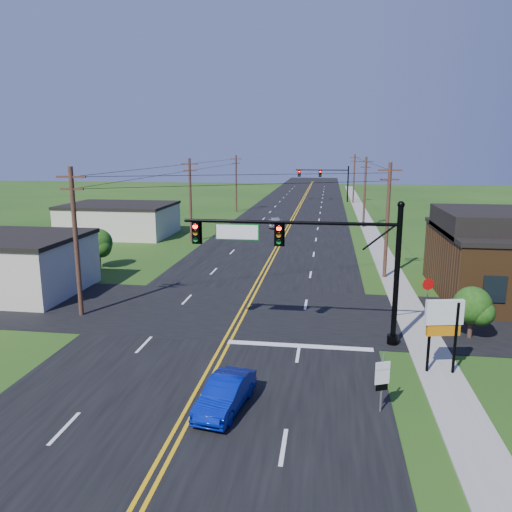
% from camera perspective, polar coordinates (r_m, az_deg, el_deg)
% --- Properties ---
extents(ground, '(260.00, 260.00, 0.00)m').
position_cam_1_polar(ground, '(20.60, -7.97, -16.98)').
color(ground, '#1C4012').
rests_on(ground, ground).
extents(road_main, '(16.00, 220.00, 0.04)m').
position_cam_1_polar(road_main, '(68.17, 3.78, 3.73)').
color(road_main, black).
rests_on(road_main, ground).
extents(road_cross, '(70.00, 10.00, 0.04)m').
position_cam_1_polar(road_cross, '(31.33, -1.84, -6.40)').
color(road_cross, black).
rests_on(road_cross, ground).
extents(sidewalk, '(2.00, 160.00, 0.08)m').
position_cam_1_polar(sidewalk, '(58.32, 13.32, 2.02)').
color(sidewalk, gray).
rests_on(sidewalk, ground).
extents(signal_mast_main, '(11.30, 0.60, 7.48)m').
position_cam_1_polar(signal_mast_main, '(25.78, 6.05, 0.37)').
color(signal_mast_main, black).
rests_on(signal_mast_main, ground).
extents(signal_mast_far, '(10.98, 0.60, 7.48)m').
position_cam_1_polar(signal_mast_far, '(97.38, 7.89, 8.85)').
color(signal_mast_far, black).
rests_on(signal_mast_far, ground).
extents(cream_bldg_near, '(10.20, 8.20, 4.10)m').
position_cam_1_polar(cream_bldg_near, '(39.17, -26.59, -0.83)').
color(cream_bldg_near, beige).
rests_on(cream_bldg_near, ground).
extents(cream_bldg_far, '(12.20, 9.20, 3.70)m').
position_cam_1_polar(cream_bldg_far, '(60.87, -15.33, 4.06)').
color(cream_bldg_far, beige).
rests_on(cream_bldg_far, ground).
extents(utility_pole_left_a, '(1.80, 0.28, 9.00)m').
position_cam_1_polar(utility_pole_left_a, '(31.42, -19.90, 1.78)').
color(utility_pole_left_a, '#382319').
rests_on(utility_pole_left_a, ground).
extents(utility_pole_left_b, '(1.80, 0.28, 9.00)m').
position_cam_1_polar(utility_pole_left_b, '(54.53, -7.51, 6.52)').
color(utility_pole_left_b, '#382319').
rests_on(utility_pole_left_b, ground).
extents(utility_pole_left_c, '(1.80, 0.28, 9.00)m').
position_cam_1_polar(utility_pole_left_c, '(80.76, -2.28, 8.42)').
color(utility_pole_left_c, '#382319').
rests_on(utility_pole_left_c, ground).
extents(utility_pole_right_a, '(1.80, 0.28, 9.00)m').
position_cam_1_polar(utility_pole_right_a, '(39.84, 14.79, 4.16)').
color(utility_pole_right_a, '#382319').
rests_on(utility_pole_right_a, ground).
extents(utility_pole_right_b, '(1.80, 0.28, 9.00)m').
position_cam_1_polar(utility_pole_right_b, '(65.60, 12.33, 7.28)').
color(utility_pole_right_b, '#382319').
rests_on(utility_pole_right_b, ground).
extents(utility_pole_right_c, '(1.80, 0.28, 9.00)m').
position_cam_1_polar(utility_pole_right_c, '(95.48, 11.13, 8.78)').
color(utility_pole_right_c, '#382319').
rests_on(utility_pole_right_c, ground).
extents(tree_right_back, '(3.00, 3.00, 4.10)m').
position_cam_1_polar(tree_right_back, '(45.15, 21.93, 1.86)').
color(tree_right_back, '#382319').
rests_on(tree_right_back, ground).
extents(shrub_corner, '(2.00, 2.00, 2.86)m').
position_cam_1_polar(shrub_corner, '(28.99, 23.48, -5.19)').
color(shrub_corner, '#382319').
rests_on(shrub_corner, ground).
extents(tree_left, '(2.40, 2.40, 3.37)m').
position_cam_1_polar(tree_left, '(44.40, -17.58, 1.44)').
color(tree_left, '#382319').
rests_on(tree_left, ground).
extents(blue_car, '(1.96, 4.01, 1.26)m').
position_cam_1_polar(blue_car, '(20.15, -3.53, -15.55)').
color(blue_car, '#071999').
rests_on(blue_car, ground).
extents(distant_car, '(2.24, 4.36, 1.42)m').
position_cam_1_polar(distant_car, '(64.43, 2.20, 3.88)').
color(distant_car, silver).
rests_on(distant_car, ground).
extents(route_sign, '(0.57, 0.27, 2.43)m').
position_cam_1_polar(route_sign, '(20.17, 14.22, -13.41)').
color(route_sign, slate).
rests_on(route_sign, ground).
extents(stop_sign, '(0.75, 0.27, 2.19)m').
position_cam_1_polar(stop_sign, '(32.67, 19.05, -3.44)').
color(stop_sign, slate).
rests_on(stop_sign, ground).
extents(pylon_sign, '(1.70, 0.58, 3.48)m').
position_cam_1_polar(pylon_sign, '(23.82, 20.67, -6.88)').
color(pylon_sign, black).
rests_on(pylon_sign, ground).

